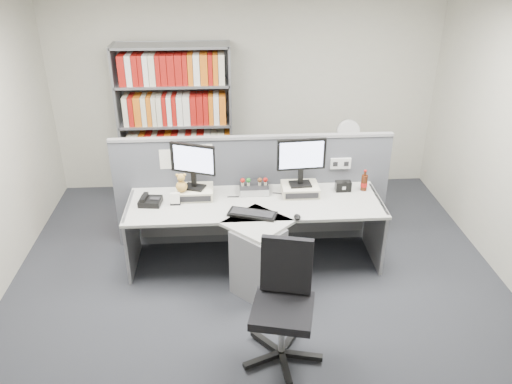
{
  "coord_description": "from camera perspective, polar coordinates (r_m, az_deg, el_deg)",
  "views": [
    {
      "loc": [
        -0.28,
        -3.82,
        3.19
      ],
      "look_at": [
        0.0,
        0.65,
        0.92
      ],
      "focal_mm": 36.24,
      "sensor_mm": 36.0,
      "label": 1
    }
  ],
  "objects": [
    {
      "name": "plush_toy",
      "position": [
        5.27,
        -8.23,
        0.89
      ],
      "size": [
        0.12,
        0.12,
        0.2
      ],
      "color": "#BD903F",
      "rests_on": "monitor_riser_left"
    },
    {
      "name": "monitor_riser_left",
      "position": [
        5.38,
        -6.79,
        -0.04
      ],
      "size": [
        0.38,
        0.31,
        0.1
      ],
      "color": "beige",
      "rests_on": "desk"
    },
    {
      "name": "partition",
      "position": [
        5.68,
        -0.34,
        0.29
      ],
      "size": [
        3.0,
        0.08,
        1.27
      ],
      "color": "#54575F",
      "rests_on": "ground"
    },
    {
      "name": "cola_bottle",
      "position": [
        5.58,
        11.85,
        1.01
      ],
      "size": [
        0.07,
        0.07,
        0.23
      ],
      "color": "#3F190A",
      "rests_on": "desk"
    },
    {
      "name": "desk_phone",
      "position": [
        5.32,
        -11.63,
        -0.98
      ],
      "size": [
        0.24,
        0.22,
        0.09
      ],
      "color": "black",
      "rests_on": "desk"
    },
    {
      "name": "monitor_left",
      "position": [
        5.24,
        -6.98,
        3.27
      ],
      "size": [
        0.45,
        0.22,
        0.48
      ],
      "color": "black",
      "rests_on": "monitor_riser_left"
    },
    {
      "name": "office_chair",
      "position": [
        4.25,
        3.08,
        -11.77
      ],
      "size": [
        0.67,
        0.66,
        1.01
      ],
      "color": "silver",
      "rests_on": "ground"
    },
    {
      "name": "desktop_pc",
      "position": [
        5.46,
        -0.23,
        0.45
      ],
      "size": [
        0.3,
        0.27,
        0.08
      ],
      "color": "black",
      "rests_on": "desk"
    },
    {
      "name": "figurines",
      "position": [
        5.4,
        -0.22,
        1.24
      ],
      "size": [
        0.29,
        0.05,
        0.09
      ],
      "color": "beige",
      "rests_on": "desktop_pc"
    },
    {
      "name": "desk",
      "position": [
        5.2,
        0.04,
        -4.84
      ],
      "size": [
        2.6,
        1.2,
        0.72
      ],
      "color": "#B0B0AA",
      "rests_on": "ground"
    },
    {
      "name": "monitor_right",
      "position": [
        5.28,
        5.02,
        3.74
      ],
      "size": [
        0.5,
        0.18,
        0.51
      ],
      "color": "black",
      "rests_on": "monitor_riser_right"
    },
    {
      "name": "desk_fan",
      "position": [
        6.39,
        10.09,
        6.35
      ],
      "size": [
        0.28,
        0.17,
        0.47
      ],
      "color": "white",
      "rests_on": "filing_cabinet"
    },
    {
      "name": "shelving_unit",
      "position": [
        6.67,
        -8.79,
        7.18
      ],
      "size": [
        1.41,
        0.4,
        2.0
      ],
      "color": "gray",
      "rests_on": "ground"
    },
    {
      "name": "ground",
      "position": [
        4.98,
        0.48,
        -12.91
      ],
      "size": [
        5.5,
        5.5,
        0.0
      ],
      "primitive_type": "plane",
      "color": "#303239",
      "rests_on": "ground"
    },
    {
      "name": "speaker",
      "position": [
        5.54,
        9.59,
        0.64
      ],
      "size": [
        0.16,
        0.09,
        0.11
      ],
      "primitive_type": "cube",
      "color": "black",
      "rests_on": "desk"
    },
    {
      "name": "keyboard",
      "position": [
        5.02,
        -0.41,
        -2.42
      ],
      "size": [
        0.5,
        0.31,
        0.03
      ],
      "color": "black",
      "rests_on": "desk"
    },
    {
      "name": "filing_cabinet",
      "position": [
        6.64,
        9.65,
        1.15
      ],
      "size": [
        0.45,
        0.61,
        0.7
      ],
      "color": "gray",
      "rests_on": "ground"
    },
    {
      "name": "desk_calendar",
      "position": [
        5.26,
        -8.9,
        -0.82
      ],
      "size": [
        0.1,
        0.08,
        0.12
      ],
      "color": "black",
      "rests_on": "desk"
    },
    {
      "name": "mouse",
      "position": [
        4.97,
        4.58,
        -2.77
      ],
      "size": [
        0.07,
        0.1,
        0.04
      ],
      "primitive_type": "ellipsoid",
      "color": "black",
      "rests_on": "desk"
    },
    {
      "name": "room_shell",
      "position": [
        4.08,
        0.58,
        6.81
      ],
      "size": [
        5.04,
        5.54,
        2.72
      ],
      "color": "#BCB9A7",
      "rests_on": "ground"
    },
    {
      "name": "monitor_riser_right",
      "position": [
        5.43,
        4.88,
        0.29
      ],
      "size": [
        0.38,
        0.31,
        0.1
      ],
      "color": "beige",
      "rests_on": "desk"
    }
  ]
}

